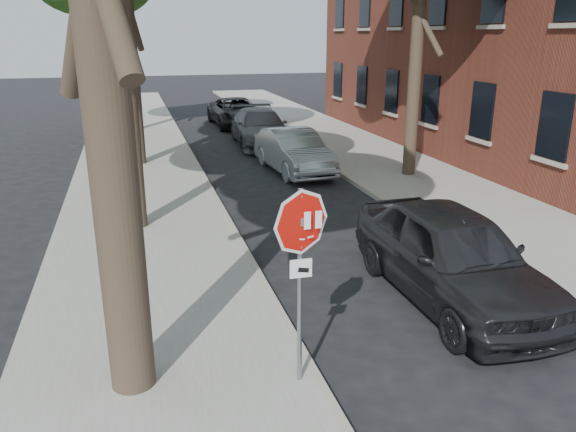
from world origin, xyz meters
The scene contains 10 objects.
ground centered at (0.00, 0.00, 0.00)m, with size 120.00×120.00×0.00m, color black.
sidewalk_left centered at (-2.50, 12.00, 0.06)m, with size 4.00×55.00×0.12m, color gray.
sidewalk_right centered at (6.00, 12.00, 0.06)m, with size 4.00×55.00×0.12m, color gray.
curb_left centered at (-0.45, 12.00, 0.07)m, with size 0.12×55.00×0.13m, color #9E9384.
curb_right centered at (3.95, 12.00, 0.07)m, with size 0.12×55.00×0.13m, color #9E9384.
stop_sign centered at (-0.70, -0.03, 1.95)m, with size 0.76×0.34×2.61m.
car_a centered at (2.60, 1.81, 0.82)m, with size 1.95×4.84×1.65m, color black.
car_b centered at (2.60, 11.70, 0.71)m, with size 1.51×4.32×1.42m, color #96989D.
car_c centered at (2.60, 16.71, 0.74)m, with size 2.07×5.10×1.48m, color #48494D.
car_d centered at (2.60, 22.06, 0.70)m, with size 2.31×5.00×1.39m, color black.
Camera 1 is at (-2.55, -6.10, 4.46)m, focal length 35.00 mm.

